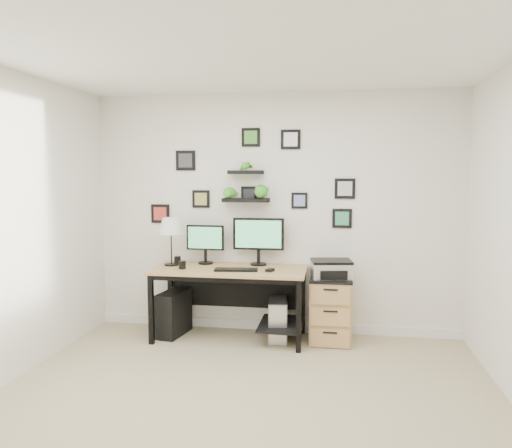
% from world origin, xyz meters
% --- Properties ---
extents(room, '(4.00, 4.00, 4.00)m').
position_xyz_m(room, '(0.00, 1.98, 0.05)').
color(room, tan).
rests_on(room, ground).
extents(desk, '(1.60, 0.70, 0.75)m').
position_xyz_m(desk, '(-0.39, 1.67, 0.63)').
color(desk, tan).
rests_on(desk, ground).
extents(monitor_left, '(0.42, 0.17, 0.43)m').
position_xyz_m(monitor_left, '(-0.74, 1.85, 1.00)').
color(monitor_left, black).
rests_on(monitor_left, desk).
extents(monitor_right, '(0.55, 0.18, 0.51)m').
position_xyz_m(monitor_right, '(-0.16, 1.87, 1.05)').
color(monitor_right, black).
rests_on(monitor_right, desk).
extents(keyboard, '(0.45, 0.19, 0.02)m').
position_xyz_m(keyboard, '(-0.33, 1.52, 0.76)').
color(keyboard, black).
rests_on(keyboard, desk).
extents(mouse, '(0.09, 0.11, 0.03)m').
position_xyz_m(mouse, '(0.01, 1.53, 0.76)').
color(mouse, black).
rests_on(mouse, desk).
extents(table_lamp, '(0.25, 0.25, 0.52)m').
position_xyz_m(table_lamp, '(-1.08, 1.71, 1.16)').
color(table_lamp, black).
rests_on(table_lamp, desk).
extents(mug, '(0.07, 0.07, 0.08)m').
position_xyz_m(mug, '(-0.90, 1.53, 0.79)').
color(mug, black).
rests_on(mug, desk).
extents(pen_cup, '(0.07, 0.07, 0.09)m').
position_xyz_m(pen_cup, '(-1.03, 1.74, 0.80)').
color(pen_cup, black).
rests_on(pen_cup, desk).
extents(pc_tower_black, '(0.29, 0.50, 0.47)m').
position_xyz_m(pc_tower_black, '(-1.05, 1.66, 0.24)').
color(pc_tower_black, black).
rests_on(pc_tower_black, ground).
extents(pc_tower_grey, '(0.24, 0.45, 0.43)m').
position_xyz_m(pc_tower_grey, '(0.08, 1.67, 0.21)').
color(pc_tower_grey, gray).
rests_on(pc_tower_grey, ground).
extents(file_cabinet, '(0.43, 0.53, 0.67)m').
position_xyz_m(file_cabinet, '(0.62, 1.72, 0.34)').
color(file_cabinet, tan).
rests_on(file_cabinet, ground).
extents(printer, '(0.44, 0.38, 0.18)m').
position_xyz_m(printer, '(0.63, 1.71, 0.76)').
color(printer, silver).
rests_on(printer, file_cabinet).
extents(wall_decor, '(2.26, 0.18, 1.07)m').
position_xyz_m(wall_decor, '(-0.27, 1.93, 1.64)').
color(wall_decor, black).
rests_on(wall_decor, ground).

